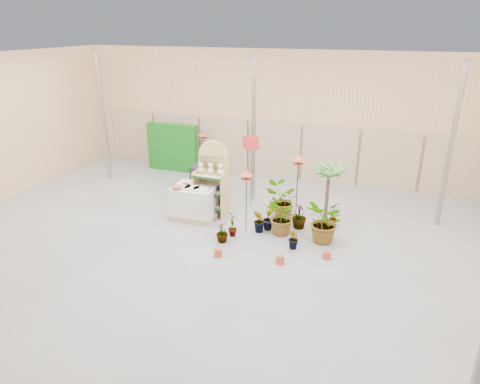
# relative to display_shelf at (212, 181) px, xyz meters

# --- Properties ---
(room) EXTENTS (15.20, 12.10, 4.70)m
(room) POSITION_rel_display_shelf_xyz_m (0.75, -1.12, 1.21)
(room) COLOR slate
(room) RESTS_ON ground
(display_shelf) EXTENTS (0.93, 0.59, 2.20)m
(display_shelf) POSITION_rel_display_shelf_xyz_m (0.00, 0.00, 0.00)
(display_shelf) COLOR tan
(display_shelf) RESTS_ON ground
(teddy_bears) EXTENTS (0.81, 0.20, 0.34)m
(teddy_bears) POSITION_rel_display_shelf_xyz_m (0.02, -0.10, 0.39)
(teddy_bears) COLOR beige
(teddy_bears) RESTS_ON display_shelf
(gazing_balls_shelf) EXTENTS (0.81, 0.28, 0.15)m
(gazing_balls_shelf) POSITION_rel_display_shelf_xyz_m (-0.00, -0.12, -0.14)
(gazing_balls_shelf) COLOR navy
(gazing_balls_shelf) RESTS_ON display_shelf
(gazing_balls_floor) EXTENTS (0.63, 0.39, 0.15)m
(gazing_balls_floor) POSITION_rel_display_shelf_xyz_m (-0.00, -0.46, -0.93)
(gazing_balls_floor) COLOR navy
(gazing_balls_floor) RESTS_ON ground
(pallet_stack) EXTENTS (1.36, 1.15, 0.98)m
(pallet_stack) POSITION_rel_display_shelf_xyz_m (-0.38, -0.42, -0.54)
(pallet_stack) COLOR #9E8669
(pallet_stack) RESTS_ON ground
(charcoal_planters) EXTENTS (0.50, 0.50, 1.00)m
(charcoal_planters) POSITION_rel_display_shelf_xyz_m (-0.96, 1.14, -0.51)
(charcoal_planters) COLOR black
(charcoal_planters) RESTS_ON ground
(trellis_stock) EXTENTS (2.00, 0.30, 1.80)m
(trellis_stock) POSITION_rel_display_shelf_xyz_m (-3.05, 3.17, -0.11)
(trellis_stock) COLOR #115C14
(trellis_stock) RESTS_ON ground
(offer_sign) EXTENTS (0.50, 0.08, 2.20)m
(offer_sign) POSITION_rel_display_shelf_xyz_m (0.85, 0.95, 0.56)
(offer_sign) COLOR gray
(offer_sign) RESTS_ON ground
(bird_table_front) EXTENTS (0.34, 0.34, 1.73)m
(bird_table_front) POSITION_rel_display_shelf_xyz_m (1.31, -0.75, 0.60)
(bird_table_front) COLOR black
(bird_table_front) RESTS_ON ground
(bird_table_right) EXTENTS (0.34, 0.34, 2.10)m
(bird_table_right) POSITION_rel_display_shelf_xyz_m (2.54, -0.15, 0.94)
(bird_table_right) COLOR black
(bird_table_right) RESTS_ON ground
(bird_table_back) EXTENTS (0.34, 0.34, 1.76)m
(bird_table_back) POSITION_rel_display_shelf_xyz_m (-1.50, 2.63, 0.63)
(bird_table_back) COLOR black
(bird_table_back) RESTS_ON ground
(palm) EXTENTS (0.70, 0.70, 1.73)m
(palm) POSITION_rel_display_shelf_xyz_m (3.24, 0.69, 0.47)
(palm) COLOR #473B29
(palm) RESTS_ON ground
(potted_plant_0) EXTENTS (0.47, 0.47, 0.75)m
(potted_plant_0) POSITION_rel_display_shelf_xyz_m (1.11, -1.22, -0.63)
(potted_plant_0) COLOR #438036
(potted_plant_0) RESTS_ON ground
(potted_plant_1) EXTENTS (0.46, 0.48, 0.68)m
(potted_plant_1) POSITION_rel_display_shelf_xyz_m (1.70, -0.77, -0.67)
(potted_plant_1) COLOR #438036
(potted_plant_1) RESTS_ON ground
(potted_plant_2) EXTENTS (1.19, 1.20, 1.01)m
(potted_plant_2) POSITION_rel_display_shelf_xyz_m (2.31, -0.66, -0.50)
(potted_plant_2) COLOR #438036
(potted_plant_2) RESTS_ON ground
(potted_plant_3) EXTENTS (0.56, 0.56, 0.72)m
(potted_plant_3) POSITION_rel_display_shelf_xyz_m (2.64, -0.11, -0.64)
(potted_plant_3) COLOR #438036
(potted_plant_3) RESTS_ON ground
(potted_plant_4) EXTENTS (0.44, 0.47, 0.73)m
(potted_plant_4) POSITION_rel_display_shelf_xyz_m (3.50, 0.35, -0.64)
(potted_plant_4) COLOR #438036
(potted_plant_4) RESTS_ON ground
(potted_plant_5) EXTENTS (0.37, 0.42, 0.67)m
(potted_plant_5) POSITION_rel_display_shelf_xyz_m (1.86, -0.48, -0.67)
(potted_plant_5) COLOR #438036
(potted_plant_5) RESTS_ON ground
(potted_plant_6) EXTENTS (1.11, 1.02, 1.03)m
(potted_plant_6) POSITION_rel_display_shelf_xyz_m (1.98, 0.41, -0.49)
(potted_plant_6) COLOR #438036
(potted_plant_6) RESTS_ON ground
(potted_plant_7) EXTENTS (0.34, 0.34, 0.56)m
(potted_plant_7) POSITION_rel_display_shelf_xyz_m (0.96, -1.61, -0.72)
(potted_plant_7) COLOR #438036
(potted_plant_7) RESTS_ON ground
(potted_plant_9) EXTENTS (0.38, 0.40, 0.57)m
(potted_plant_9) POSITION_rel_display_shelf_xyz_m (2.79, -1.36, -0.72)
(potted_plant_9) COLOR #438036
(potted_plant_9) RESTS_ON ground
(potted_plant_10) EXTENTS (1.26, 1.32, 1.14)m
(potted_plant_10) POSITION_rel_display_shelf_xyz_m (3.44, -0.73, -0.43)
(potted_plant_10) COLOR #438036
(potted_plant_10) RESTS_ON ground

